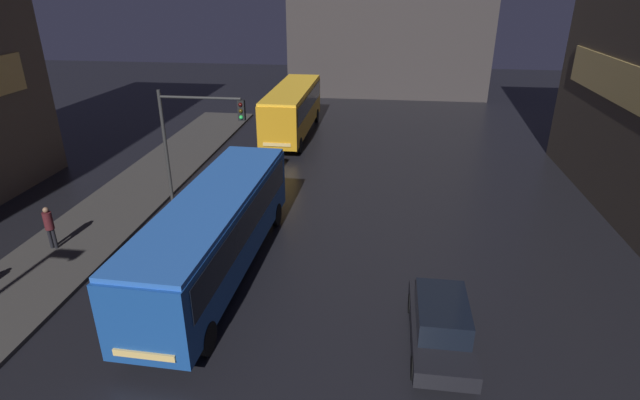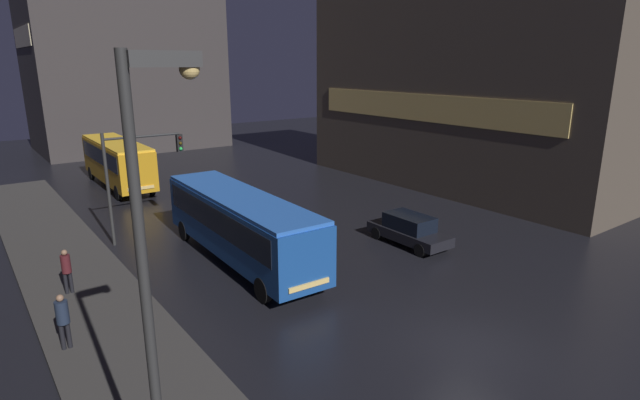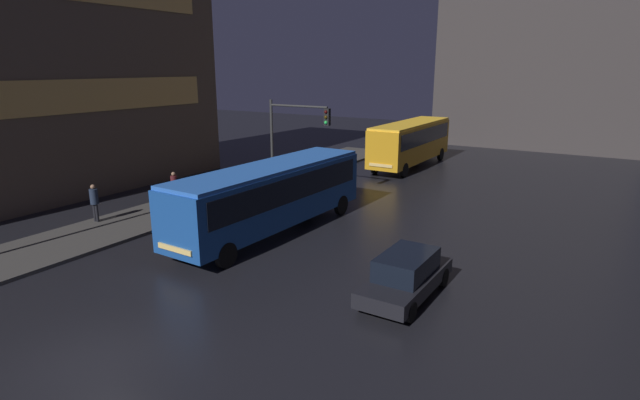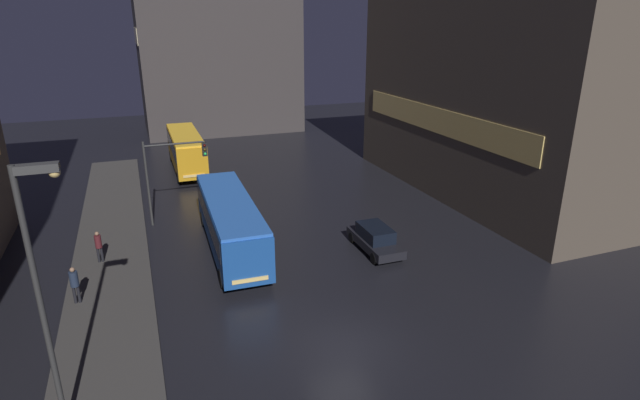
# 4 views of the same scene
# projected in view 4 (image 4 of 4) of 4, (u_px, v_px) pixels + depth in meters

# --- Properties ---
(ground_plane) EXTENTS (120.00, 120.00, 0.00)m
(ground_plane) POSITION_uv_depth(u_px,v_px,m) (343.00, 348.00, 20.39)
(ground_plane) COLOR black
(sidewalk_left) EXTENTS (4.00, 48.00, 0.15)m
(sidewalk_left) POSITION_uv_depth(u_px,v_px,m) (111.00, 274.00, 26.18)
(sidewalk_left) COLOR #3D3A38
(sidewalk_left) RESTS_ON ground
(building_right_block) EXTENTS (10.07, 24.13, 15.76)m
(building_right_block) POSITION_uv_depth(u_px,v_px,m) (497.00, 89.00, 37.11)
(building_right_block) COLOR #4C4238
(building_right_block) RESTS_ON ground
(building_far_backdrop) EXTENTS (18.07, 12.00, 29.54)m
(building_far_backdrop) POSITION_uv_depth(u_px,v_px,m) (214.00, 2.00, 58.14)
(building_far_backdrop) COLOR #383333
(building_far_backdrop) RESTS_ON ground
(bus_near) EXTENTS (2.92, 11.38, 3.14)m
(bus_near) POSITION_uv_depth(u_px,v_px,m) (230.00, 219.00, 28.52)
(bus_near) COLOR #194793
(bus_near) RESTS_ON ground
(bus_far) EXTENTS (2.56, 10.48, 3.35)m
(bus_far) POSITION_uv_depth(u_px,v_px,m) (186.00, 148.00, 44.24)
(bus_far) COLOR orange
(bus_far) RESTS_ON ground
(car_taxi) EXTENTS (1.79, 4.42, 1.52)m
(car_taxi) POSITION_uv_depth(u_px,v_px,m) (375.00, 239.00, 28.81)
(car_taxi) COLOR black
(car_taxi) RESTS_ON ground
(pedestrian_near) EXTENTS (0.46, 0.46, 1.79)m
(pedestrian_near) POSITION_uv_depth(u_px,v_px,m) (99.00, 244.00, 27.05)
(pedestrian_near) COLOR black
(pedestrian_near) RESTS_ON sidewalk_left
(pedestrian_mid) EXTENTS (0.52, 0.52, 1.83)m
(pedestrian_mid) POSITION_uv_depth(u_px,v_px,m) (74.00, 282.00, 23.04)
(pedestrian_mid) COLOR black
(pedestrian_mid) RESTS_ON sidewalk_left
(traffic_light_main) EXTENTS (3.96, 0.35, 5.59)m
(traffic_light_main) POSITION_uv_depth(u_px,v_px,m) (170.00, 166.00, 31.93)
(traffic_light_main) COLOR #2D2D2D
(traffic_light_main) RESTS_ON ground
(street_lamp_sidewalk) EXTENTS (1.25, 0.36, 8.84)m
(street_lamp_sidewalk) POSITION_uv_depth(u_px,v_px,m) (42.00, 268.00, 14.36)
(street_lamp_sidewalk) COLOR #2D2D2D
(street_lamp_sidewalk) RESTS_ON sidewalk_left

